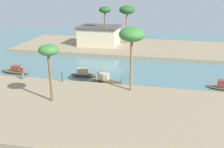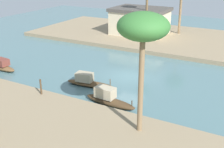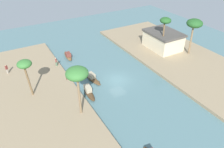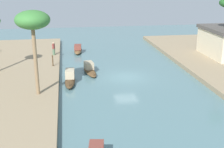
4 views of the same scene
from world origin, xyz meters
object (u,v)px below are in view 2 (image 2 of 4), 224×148
at_px(sampan_with_tall_canopy, 0,65).
at_px(sampan_near_left_bank, 88,81).
at_px(mooring_post, 41,87).
at_px(sampan_upstream_small, 108,99).
at_px(palm_tree_left_far, 143,29).
at_px(riverside_building, 140,21).

bearing_deg(sampan_with_tall_canopy, sampan_near_left_bank, 9.95).
distance_m(sampan_with_tall_canopy, mooring_post, 9.02).
height_order(sampan_upstream_small, palm_tree_left_far, palm_tree_left_far).
bearing_deg(sampan_near_left_bank, sampan_upstream_small, -41.59).
distance_m(palm_tree_left_far, riverside_building, 25.96).
bearing_deg(sampan_near_left_bank, sampan_with_tall_canopy, 177.03).
bearing_deg(palm_tree_left_far, mooring_post, 173.28).
height_order(sampan_with_tall_canopy, mooring_post, mooring_post).
distance_m(sampan_near_left_bank, mooring_post, 4.47).
bearing_deg(riverside_building, sampan_near_left_bank, -80.02).
xyz_separation_m(sampan_near_left_bank, palm_tree_left_far, (7.13, -5.12, 6.39)).
distance_m(sampan_upstream_small, palm_tree_left_far, 7.89).
bearing_deg(palm_tree_left_far, sampan_near_left_bank, 144.33).
xyz_separation_m(sampan_upstream_small, palm_tree_left_far, (3.79, -2.87, 6.30)).
xyz_separation_m(palm_tree_left_far, riverside_building, (-10.19, 23.46, -4.44)).
distance_m(sampan_near_left_bank, riverside_building, 18.70).
bearing_deg(riverside_building, sampan_with_tall_canopy, -109.50).
distance_m(sampan_upstream_small, riverside_building, 21.65).
height_order(sampan_with_tall_canopy, palm_tree_left_far, palm_tree_left_far).
xyz_separation_m(mooring_post, riverside_building, (-1.40, 22.43, 1.24)).
height_order(sampan_with_tall_canopy, riverside_building, riverside_building).
bearing_deg(palm_tree_left_far, sampan_with_tall_canopy, 165.93).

